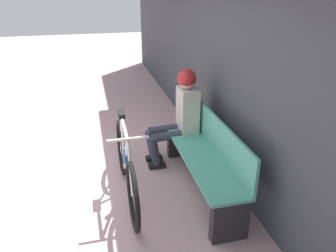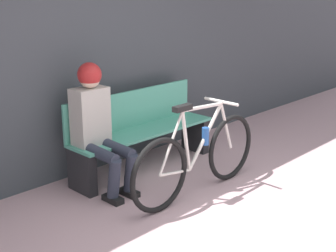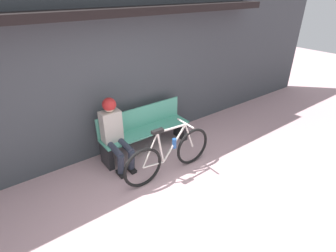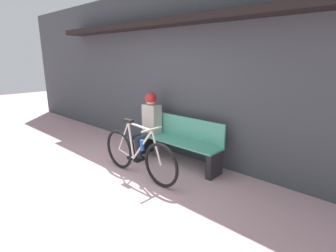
# 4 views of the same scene
# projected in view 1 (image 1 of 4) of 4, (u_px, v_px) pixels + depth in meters

# --- Properties ---
(ground_plane) EXTENTS (24.00, 24.00, 0.00)m
(ground_plane) POSITION_uv_depth(u_px,v_px,m) (35.00, 189.00, 3.81)
(ground_plane) COLOR #C69EA3
(storefront_wall) EXTENTS (12.00, 0.56, 3.20)m
(storefront_wall) POSITION_uv_depth(u_px,v_px,m) (231.00, 36.00, 3.63)
(storefront_wall) COLOR #3D4247
(storefront_wall) RESTS_ON ground_plane
(park_bench_near) EXTENTS (1.77, 0.42, 0.85)m
(park_bench_near) POSITION_uv_depth(u_px,v_px,m) (206.00, 158.00, 3.67)
(park_bench_near) COLOR #51A88E
(park_bench_near) RESTS_ON ground_plane
(bicycle) EXTENTS (1.71, 0.40, 0.93)m
(bicycle) POSITION_uv_depth(u_px,v_px,m) (126.00, 166.00, 3.56)
(bicycle) COLOR black
(bicycle) RESTS_ON ground_plane
(person_seated) EXTENTS (0.34, 0.65, 1.25)m
(person_seated) POSITION_uv_depth(u_px,v_px,m) (180.00, 111.00, 4.12)
(person_seated) COLOR #2D3342
(person_seated) RESTS_ON ground_plane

